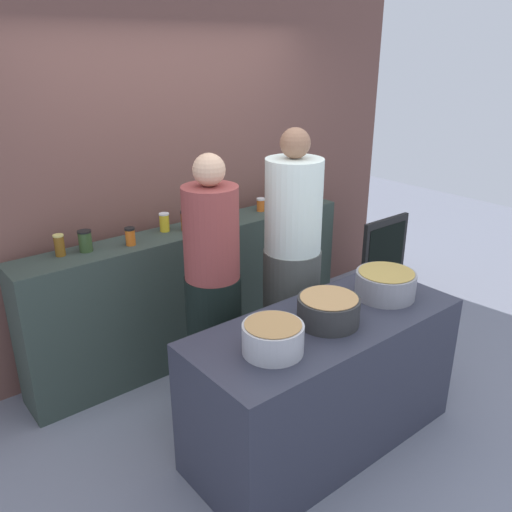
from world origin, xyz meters
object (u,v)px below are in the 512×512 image
Objects in this scene: chalkboard_sign at (383,264)px; preserve_jar_7 at (279,201)px; preserve_jar_3 at (164,222)px; preserve_jar_6 at (261,205)px; preserve_jar_5 at (229,215)px; preserve_jar_8 at (288,198)px; cooking_pot_right at (385,284)px; cook_with_tongs at (213,301)px; preserve_jar_1 at (85,241)px; preserve_jar_4 at (187,220)px; preserve_jar_9 at (309,192)px; cook_in_cap at (292,275)px; cooking_pot_left at (273,338)px; preserve_jar_0 at (59,245)px; preserve_jar_2 at (130,236)px; cooking_pot_center at (328,310)px.

preserve_jar_7 is at bearing 151.49° from chalkboard_sign.
preserve_jar_3 is 0.88m from preserve_jar_6.
preserve_jar_5 is 0.66m from preserve_jar_8.
cook_with_tongs is (-0.81, 0.73, -0.14)m from cooking_pot_right.
preserve_jar_1 is 0.76m from preserve_jar_4.
chalkboard_sign is at bearing -11.39° from preserve_jar_1.
preserve_jar_9 is (0.55, -0.01, 0.02)m from preserve_jar_6.
preserve_jar_9 is 1.24m from cook_in_cap.
preserve_jar_8 is at bearing 28.15° from cook_with_tongs.
preserve_jar_0 is at bearing 108.76° from cooking_pot_left.
preserve_jar_4 is at bearing -3.58° from preserve_jar_1.
preserve_jar_8 is 0.37× the size of cooking_pot_right.
preserve_jar_1 is 1.15× the size of preserve_jar_2.
preserve_jar_4 is (0.14, -0.08, 0.00)m from preserve_jar_3.
preserve_jar_5 is 1.63m from chalkboard_sign.
preserve_jar_8 is at bearing 1.23° from preserve_jar_2.
chalkboard_sign is (2.71, -0.54, -0.67)m from preserve_jar_0.
preserve_jar_8 reaches higher than cooking_pot_right.
cooking_pot_center is at bearing -124.64° from preserve_jar_8.
cooking_pot_center is at bearing -103.02° from preserve_jar_5.
preserve_jar_3 is at bearing 2.80° from preserve_jar_1.
preserve_jar_5 is at bearing -176.92° from preserve_jar_8.
preserve_jar_8 is 0.39× the size of cooking_pot_center.
cooking_pot_right is (0.97, 0.05, 0.00)m from cooking_pot_left.
preserve_jar_5 is 0.31× the size of cooking_pot_center.
cooking_pot_center is (0.04, -1.41, -0.19)m from preserve_jar_4.
cooking_pot_left reaches higher than cooking_pot_center.
preserve_jar_0 is 0.08× the size of cook_in_cap.
chalkboard_sign is (1.43, 0.30, -0.39)m from cook_in_cap.
cook_with_tongs reaches higher than cooking_pot_center.
preserve_jar_3 is 0.82m from cook_with_tongs.
preserve_jar_2 is 1.43m from cooking_pot_left.
preserve_jar_7 is at bearing 0.57° from preserve_jar_4.
preserve_jar_7 is at bearing -2.04° from preserve_jar_0.
chalkboard_sign is (2.55, -0.51, -0.67)m from preserve_jar_1.
preserve_jar_2 is at bearing 92.81° from cooking_pot_left.
cook_in_cap is (1.28, -0.84, -0.28)m from preserve_jar_0.
preserve_jar_6 is at bearing 64.78° from cook_in_cap.
preserve_jar_1 is 1.12m from preserve_jar_5.
preserve_jar_3 and preserve_jar_8 have the same top height.
preserve_jar_1 is 1.68m from cooking_pot_center.
preserve_jar_3 is (0.61, 0.03, -0.00)m from preserve_jar_1.
preserve_jar_1 is 2.04m from preserve_jar_9.
preserve_jar_0 is at bearing 166.73° from preserve_jar_2.
preserve_jar_0 is at bearing 135.34° from cooking_pot_right.
preserve_jar_9 reaches higher than preserve_jar_5.
preserve_jar_8 is at bearing 45.58° from cooking_pot_left.
cook_in_cap reaches higher than preserve_jar_3.
preserve_jar_5 is at bearing -170.34° from preserve_jar_6.
preserve_jar_6 is (1.49, -0.02, -0.02)m from preserve_jar_1.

